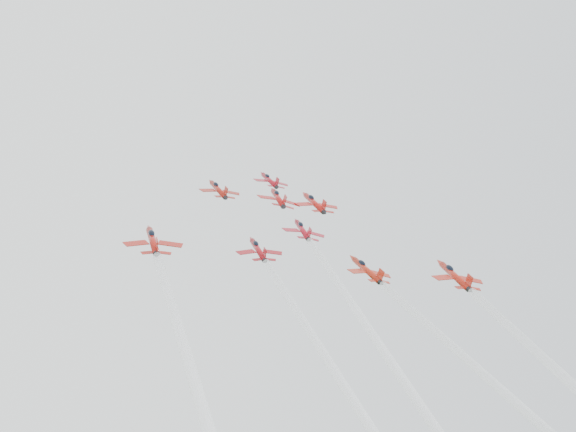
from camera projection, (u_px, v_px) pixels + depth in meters
name	position (u px, v px, depth m)	size (l,w,h in m)	color
jet_lead	(269.00, 180.00, 172.12)	(8.96, 10.97, 8.53)	maroon
jet_row2_left	(218.00, 189.00, 155.47)	(9.21, 11.28, 8.76)	#9C190E
jet_row2_center	(278.00, 198.00, 159.20)	(10.17, 12.46, 9.68)	#AA1010
jet_row2_right	(314.00, 202.00, 161.96)	(10.45, 12.80, 9.94)	#B01610
jet_center	(392.00, 340.00, 103.18)	(8.87, 77.45, 59.60)	#A10F1C
jet_rear_farleft	(204.00, 411.00, 76.32)	(9.84, 85.97, 66.15)	#A7180F
jet_rear_left	(337.00, 376.00, 89.63)	(8.35, 72.89, 56.09)	maroon
jet_rear_right	(497.00, 414.00, 89.60)	(8.88, 77.59, 59.71)	#B02210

